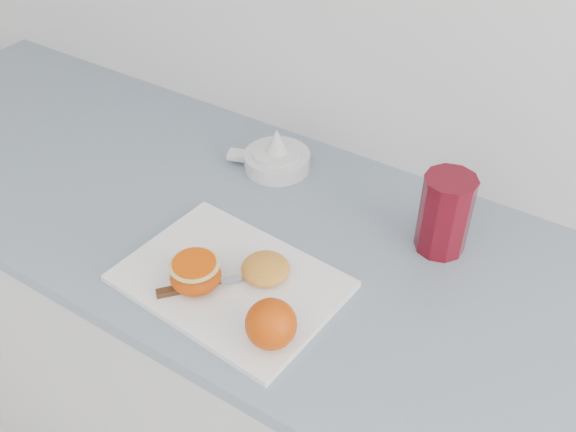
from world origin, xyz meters
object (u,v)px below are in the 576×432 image
Objects in this scene: cutting_board at (230,281)px; citrus_juicer at (276,157)px; red_tumbler at (444,216)px; counter at (329,408)px; half_orange at (195,274)px.

cutting_board is 0.34m from citrus_juicer.
cutting_board is at bearing -132.67° from red_tumbler.
citrus_juicer is (-0.12, 0.32, 0.02)m from cutting_board.
counter is 6.75× the size of cutting_board.
half_orange is (-0.04, -0.04, 0.03)m from cutting_board.
half_orange is 0.37m from citrus_juicer.
citrus_juicer reaches higher than cutting_board.
citrus_juicer is at bearing 173.22° from red_tumbler.
half_orange is (-0.16, -0.19, 0.48)m from counter.
half_orange reaches higher than cutting_board.
citrus_juicer is at bearing 103.32° from half_orange.
cutting_board is (-0.12, -0.15, 0.45)m from counter.
counter is at bearing 50.44° from half_orange.
counter is 0.54m from half_orange.
citrus_juicer is at bearing 145.29° from counter.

